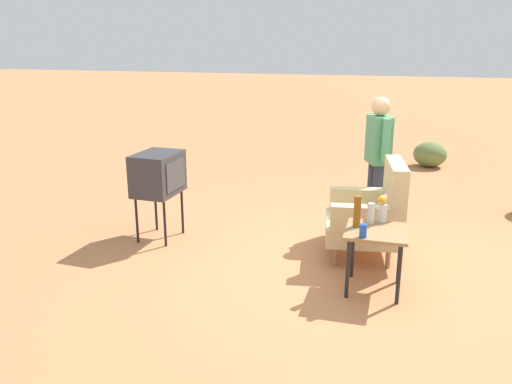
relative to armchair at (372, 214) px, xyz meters
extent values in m
plane|color=#C17A4C|center=(0.31, -0.17, -0.50)|extent=(60.00, 60.00, 0.00)
cylinder|color=#937047|center=(-0.21, -0.40, -0.39)|extent=(0.05, 0.05, 0.22)
cylinder|color=#937047|center=(0.32, -0.33, -0.39)|extent=(0.05, 0.05, 0.22)
cylinder|color=#937047|center=(-0.29, 0.12, -0.39)|extent=(0.05, 0.05, 0.22)
cylinder|color=#937047|center=(0.24, 0.20, -0.39)|extent=(0.05, 0.05, 0.22)
cube|color=#CCB784|center=(0.01, -0.10, -0.18)|extent=(0.86, 0.86, 0.20)
cube|color=#CCB784|center=(-0.03, 0.22, 0.24)|extent=(0.78, 0.27, 0.64)
cube|color=#CCB784|center=(-0.30, -0.15, 0.05)|extent=(0.24, 0.70, 0.26)
cube|color=#CCB784|center=(0.33, -0.05, 0.05)|extent=(0.24, 0.70, 0.26)
cylinder|color=black|center=(0.55, -0.14, -0.21)|extent=(0.04, 0.04, 0.57)
cylinder|color=black|center=(1.00, -0.14, -0.21)|extent=(0.04, 0.04, 0.57)
cylinder|color=black|center=(0.55, 0.31, -0.21)|extent=(0.04, 0.04, 0.57)
cylinder|color=black|center=(1.00, 0.31, -0.21)|extent=(0.04, 0.04, 0.57)
cube|color=#937047|center=(0.77, 0.09, 0.09)|extent=(0.56, 0.56, 0.03)
cylinder|color=black|center=(0.32, -2.26, -0.22)|extent=(0.03, 0.03, 0.55)
cylinder|color=black|center=(-0.12, -2.24, -0.22)|extent=(0.03, 0.03, 0.55)
cylinder|color=black|center=(0.30, -2.62, -0.22)|extent=(0.03, 0.03, 0.55)
cylinder|color=black|center=(-0.13, -2.60, -0.22)|extent=(0.03, 0.03, 0.55)
cube|color=#333338|center=(0.09, -2.43, 0.29)|extent=(0.62, 0.47, 0.48)
cube|color=#383D3F|center=(0.11, -2.21, 0.29)|extent=(0.42, 0.03, 0.34)
cylinder|color=#2D3347|center=(-0.94, -0.05, -0.07)|extent=(0.14, 0.14, 0.86)
cylinder|color=#2D3347|center=(-0.75, 0.02, -0.07)|extent=(0.14, 0.14, 0.86)
cube|color=#4C9366|center=(-0.84, -0.01, 0.64)|extent=(0.42, 0.34, 0.56)
cylinder|color=#4C9366|center=(-1.07, -0.10, 0.67)|extent=(0.09, 0.09, 0.50)
cylinder|color=#4C9366|center=(-0.62, 0.07, 0.67)|extent=(0.09, 0.09, 0.50)
sphere|color=#DBAD84|center=(-0.84, -0.01, 1.03)|extent=(0.22, 0.22, 0.22)
cylinder|color=blue|center=(0.99, -0.02, 0.16)|extent=(0.07, 0.07, 0.12)
cylinder|color=brown|center=(0.74, -0.10, 0.25)|extent=(0.07, 0.07, 0.30)
cylinder|color=silver|center=(0.61, 0.02, 0.20)|extent=(0.06, 0.06, 0.20)
cylinder|color=silver|center=(0.53, 0.12, 0.19)|extent=(0.09, 0.09, 0.18)
sphere|color=yellow|center=(0.53, 0.12, 0.33)|extent=(0.07, 0.07, 0.07)
sphere|color=#E04C66|center=(0.49, 0.13, 0.33)|extent=(0.07, 0.07, 0.07)
sphere|color=orange|center=(0.57, 0.10, 0.33)|extent=(0.07, 0.07, 0.07)
ellipsoid|color=olive|center=(-4.56, 0.78, -0.27)|extent=(0.60, 0.60, 0.46)
camera|label=1|loc=(5.35, 0.23, 1.78)|focal=36.36mm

